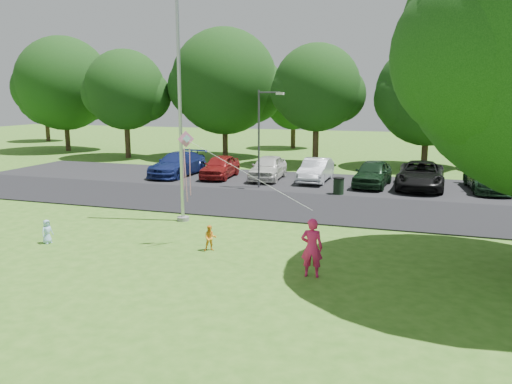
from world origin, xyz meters
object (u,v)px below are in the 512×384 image
(trash_can, at_px, (339,186))
(child_blue, at_px, (47,232))
(woman, at_px, (312,248))
(child_yellow, at_px, (210,238))
(street_lamp, at_px, (262,130))
(flagpole, at_px, (180,119))
(kite, at_px, (189,154))

(trash_can, xyz_separation_m, child_blue, (-8.35, -11.68, -0.04))
(woman, xyz_separation_m, child_yellow, (-3.69, 1.33, -0.42))
(street_lamp, xyz_separation_m, woman, (5.39, -12.55, -2.37))
(flagpole, relative_size, kite, 2.04)
(flagpole, distance_m, child_yellow, 5.71)
(child_blue, bearing_deg, woman, -77.84)
(woman, relative_size, kite, 0.35)
(flagpole, distance_m, kite, 3.71)
(child_yellow, height_order, child_blue, child_yellow)
(street_lamp, bearing_deg, trash_can, 2.99)
(street_lamp, xyz_separation_m, child_yellow, (1.70, -11.23, -2.79))
(child_blue, bearing_deg, trash_can, -21.32)
(child_yellow, bearing_deg, flagpole, 101.38)
(street_lamp, height_order, child_yellow, street_lamp)
(woman, distance_m, child_blue, 9.46)
(trash_can, xyz_separation_m, woman, (1.09, -12.02, 0.39))
(child_yellow, bearing_deg, trash_can, 49.42)
(street_lamp, bearing_deg, woman, -56.72)
(flagpole, xyz_separation_m, kite, (1.82, -3.08, -0.98))
(kite, bearing_deg, trash_can, 34.91)
(woman, bearing_deg, child_blue, -8.63)
(street_lamp, height_order, kite, street_lamp)
(trash_can, bearing_deg, woman, -84.81)
(child_blue, distance_m, kite, 5.76)
(kite, bearing_deg, street_lamp, 57.72)
(flagpole, bearing_deg, trash_can, 54.19)
(child_blue, bearing_deg, flagpole, -20.90)
(trash_can, height_order, kite, kite)
(kite, bearing_deg, child_yellow, -56.21)
(flagpole, height_order, child_blue, flagpole)
(child_yellow, distance_m, child_blue, 5.83)
(street_lamp, xyz_separation_m, kite, (0.84, -10.92, -0.05))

